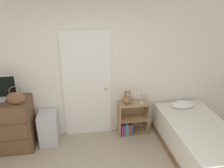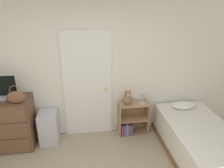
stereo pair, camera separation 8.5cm
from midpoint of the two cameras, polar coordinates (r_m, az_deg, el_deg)
name	(u,v)px [view 2 (the right image)]	position (r m, az deg, el deg)	size (l,w,h in m)	color
wall_back	(84,72)	(4.08, -6.76, 3.07)	(10.00, 0.06, 2.55)	white
door_closed	(88,85)	(4.12, -5.80, -0.35)	(0.90, 0.09, 2.06)	white
dresser	(4,124)	(4.37, -25.93, -9.36)	(1.02, 0.53, 0.95)	brown
handbag	(16,97)	(3.86, -23.24, -3.13)	(0.29, 0.10, 0.32)	brown
storage_bin	(49,127)	(4.32, -15.61, -10.78)	(0.33, 0.41, 0.62)	silver
bookshelf	(131,121)	(4.43, 5.47, -9.66)	(0.58, 0.30, 0.67)	tan
teddy_bear	(127,98)	(4.16, 4.63, -3.74)	(0.18, 0.18, 0.27)	#8C6647
desk_lamp	(144,95)	(4.17, 8.88, -2.98)	(0.12, 0.12, 0.26)	#B2B2B7
bed	(198,141)	(4.14, 22.08, -13.57)	(1.01, 1.90, 0.68)	brown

